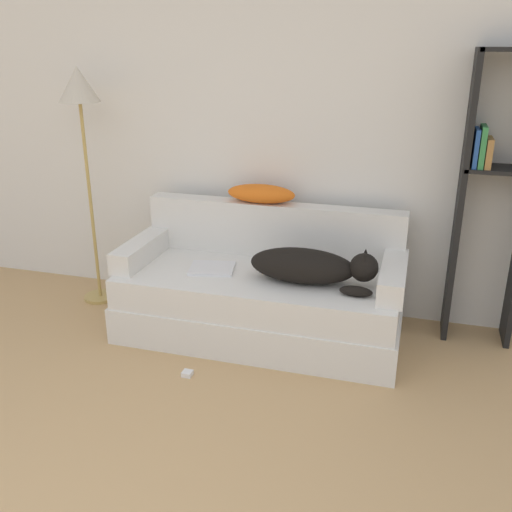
{
  "coord_description": "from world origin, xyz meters",
  "views": [
    {
      "loc": [
        1.13,
        -0.89,
        1.85
      ],
      "look_at": [
        0.2,
        2.3,
        0.59
      ],
      "focal_mm": 40.0,
      "sensor_mm": 36.0,
      "label": 1
    }
  ],
  "objects_px": {
    "power_adapter": "(187,374)",
    "throw_pillow": "(261,194)",
    "couch": "(260,304)",
    "dog": "(311,266)",
    "bookshelf": "(493,189)",
    "floor_lamp": "(80,106)",
    "laptop": "(212,268)"
  },
  "relations": [
    {
      "from": "power_adapter",
      "to": "throw_pillow",
      "type": "bearing_deg",
      "value": 79.69
    },
    {
      "from": "couch",
      "to": "bookshelf",
      "type": "relative_size",
      "value": 1.0
    },
    {
      "from": "laptop",
      "to": "dog",
      "type": "bearing_deg",
      "value": -14.44
    },
    {
      "from": "couch",
      "to": "dog",
      "type": "bearing_deg",
      "value": -11.62
    },
    {
      "from": "couch",
      "to": "floor_lamp",
      "type": "height_order",
      "value": "floor_lamp"
    },
    {
      "from": "couch",
      "to": "throw_pillow",
      "type": "relative_size",
      "value": 3.88
    },
    {
      "from": "couch",
      "to": "throw_pillow",
      "type": "bearing_deg",
      "value": 105.04
    },
    {
      "from": "throw_pillow",
      "to": "bookshelf",
      "type": "bearing_deg",
      "value": 1.17
    },
    {
      "from": "laptop",
      "to": "power_adapter",
      "type": "relative_size",
      "value": 5.67
    },
    {
      "from": "couch",
      "to": "dog",
      "type": "distance_m",
      "value": 0.48
    },
    {
      "from": "throw_pillow",
      "to": "power_adapter",
      "type": "relative_size",
      "value": 8.1
    },
    {
      "from": "laptop",
      "to": "throw_pillow",
      "type": "bearing_deg",
      "value": 48.18
    },
    {
      "from": "bookshelf",
      "to": "floor_lamp",
      "type": "bearing_deg",
      "value": -176.26
    },
    {
      "from": "bookshelf",
      "to": "floor_lamp",
      "type": "xyz_separation_m",
      "value": [
        -2.7,
        -0.18,
        0.43
      ]
    },
    {
      "from": "bookshelf",
      "to": "power_adapter",
      "type": "relative_size",
      "value": 31.29
    },
    {
      "from": "throw_pillow",
      "to": "power_adapter",
      "type": "xyz_separation_m",
      "value": [
        -0.18,
        -0.97,
        -0.86
      ]
    },
    {
      "from": "dog",
      "to": "floor_lamp",
      "type": "bearing_deg",
      "value": 170.8
    },
    {
      "from": "couch",
      "to": "throw_pillow",
      "type": "height_order",
      "value": "throw_pillow"
    },
    {
      "from": "couch",
      "to": "power_adapter",
      "type": "bearing_deg",
      "value": -113.46
    },
    {
      "from": "bookshelf",
      "to": "floor_lamp",
      "type": "height_order",
      "value": "bookshelf"
    },
    {
      "from": "floor_lamp",
      "to": "bookshelf",
      "type": "bearing_deg",
      "value": 3.74
    },
    {
      "from": "bookshelf",
      "to": "power_adapter",
      "type": "height_order",
      "value": "bookshelf"
    },
    {
      "from": "throw_pillow",
      "to": "floor_lamp",
      "type": "relative_size",
      "value": 0.28
    },
    {
      "from": "laptop",
      "to": "couch",
      "type": "bearing_deg",
      "value": -4.8
    },
    {
      "from": "laptop",
      "to": "throw_pillow",
      "type": "distance_m",
      "value": 0.61
    },
    {
      "from": "throw_pillow",
      "to": "dog",
      "type": "bearing_deg",
      "value": -43.74
    },
    {
      "from": "couch",
      "to": "floor_lamp",
      "type": "bearing_deg",
      "value": 171.43
    },
    {
      "from": "floor_lamp",
      "to": "couch",
      "type": "bearing_deg",
      "value": -8.57
    },
    {
      "from": "throw_pillow",
      "to": "couch",
      "type": "bearing_deg",
      "value": -74.96
    },
    {
      "from": "laptop",
      "to": "floor_lamp",
      "type": "xyz_separation_m",
      "value": [
        -1.01,
        0.24,
        0.98
      ]
    },
    {
      "from": "dog",
      "to": "laptop",
      "type": "relative_size",
      "value": 2.4
    },
    {
      "from": "bookshelf",
      "to": "dog",
      "type": "bearing_deg",
      "value": -156.48
    }
  ]
}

